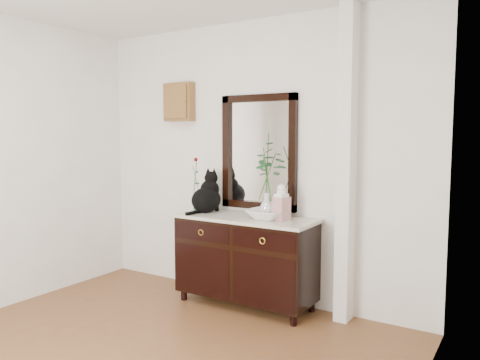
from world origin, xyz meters
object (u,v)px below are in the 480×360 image
Objects in this scene: sideboard at (246,256)px; cat at (206,192)px; ginger_jar at (281,202)px; lotus_bowl at (267,214)px.

cat reaches higher than sideboard.
cat is at bearing 179.89° from ginger_jar.
cat reaches higher than lotus_bowl.
ginger_jar is (0.82, -0.00, -0.04)m from cat.
ginger_jar is (0.37, 0.01, 0.54)m from sideboard.
ginger_jar is at bearing 3.87° from cat.
lotus_bowl is 0.18m from ginger_jar.
cat is 1.23× the size of ginger_jar.
ginger_jar is at bearing 0.82° from sideboard.
sideboard is at bearing 3.13° from cat.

